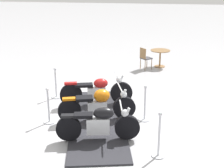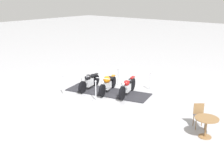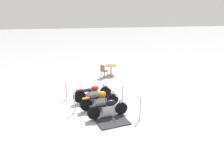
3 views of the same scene
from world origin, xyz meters
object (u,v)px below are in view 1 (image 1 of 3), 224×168
at_px(motorcycle_maroon, 97,91).
at_px(cafe_table, 160,54).
at_px(stanchion_right_mid, 145,109).
at_px(motorcycle_copper, 98,104).
at_px(cafe_chair_near_table, 145,57).
at_px(motorcycle_black, 99,123).
at_px(stanchion_left_mid, 49,111).
at_px(stanchion_right_front, 159,141).
at_px(stanchion_left_rear, 56,88).

bearing_deg(motorcycle_maroon, cafe_table, 53.05).
bearing_deg(cafe_table, stanchion_right_mid, -92.24).
xyz_separation_m(motorcycle_copper, stanchion_right_mid, (1.24, 0.31, -0.19)).
xyz_separation_m(motorcycle_maroon, cafe_chair_near_table, (1.11, 4.26, 0.06)).
distance_m(motorcycle_black, stanchion_left_mid, 1.75).
xyz_separation_m(motorcycle_black, stanchion_right_mid, (0.98, 1.39, -0.16)).
bearing_deg(cafe_chair_near_table, motorcycle_maroon, -145.05).
bearing_deg(stanchion_left_mid, stanchion_right_front, -21.57).
height_order(motorcycle_copper, cafe_chair_near_table, motorcycle_copper).
bearing_deg(stanchion_left_mid, motorcycle_maroon, 53.76).
height_order(motorcycle_black, cafe_chair_near_table, motorcycle_black).
distance_m(stanchion_right_front, stanchion_left_rear, 4.58).
distance_m(motorcycle_black, stanchion_right_mid, 1.71).
height_order(motorcycle_maroon, stanchion_left_rear, motorcycle_maroon).
xyz_separation_m(motorcycle_copper, cafe_table, (1.46, 5.87, 0.07)).
height_order(stanchion_right_front, cafe_chair_near_table, stanchion_right_front).
bearing_deg(stanchion_left_mid, cafe_table, 65.94).
bearing_deg(motorcycle_copper, stanchion_left_rear, 121.18).
xyz_separation_m(motorcycle_black, motorcycle_copper, (-0.26, 1.08, 0.03)).
xyz_separation_m(stanchion_left_rear, stanchion_left_mid, (0.45, -1.82, 0.01)).
distance_m(stanchion_left_mid, cafe_table, 6.79).
distance_m(motorcycle_copper, stanchion_right_mid, 1.29).
height_order(motorcycle_copper, stanchion_left_mid, stanchion_left_mid).
xyz_separation_m(motorcycle_maroon, stanchion_left_rear, (-1.48, 0.42, -0.16)).
distance_m(motorcycle_copper, stanchion_left_rear, 2.32).
height_order(motorcycle_black, motorcycle_copper, motorcycle_copper).
relative_size(stanchion_right_front, stanchion_left_mid, 1.06).
distance_m(motorcycle_copper, motorcycle_maroon, 1.11).
height_order(motorcycle_copper, stanchion_right_mid, stanchion_right_mid).
xyz_separation_m(motorcycle_maroon, cafe_table, (1.74, 4.79, 0.08)).
distance_m(motorcycle_black, stanchion_right_front, 1.50).
bearing_deg(motorcycle_maroon, stanchion_right_mid, -43.73).
bearing_deg(stanchion_right_front, cafe_table, 91.84).
relative_size(stanchion_left_mid, cafe_chair_near_table, 1.07).
relative_size(motorcycle_copper, motorcycle_maroon, 0.95).
distance_m(motorcycle_copper, cafe_chair_near_table, 5.40).
height_order(motorcycle_maroon, stanchion_left_mid, motorcycle_maroon).
xyz_separation_m(stanchion_right_front, stanchion_left_rear, (-3.46, 3.01, -0.05)).
relative_size(stanchion_right_front, cafe_table, 1.25).
distance_m(stanchion_right_front, stanchion_left_mid, 3.23).
bearing_deg(stanchion_left_rear, stanchion_right_front, -41.04).
relative_size(motorcycle_black, stanchion_right_mid, 1.95).
distance_m(stanchion_right_front, stanchion_right_mid, 1.88).
height_order(motorcycle_black, stanchion_right_front, stanchion_right_front).
distance_m(motorcycle_black, cafe_chair_near_table, 6.44).
height_order(motorcycle_black, stanchion_left_mid, stanchion_left_mid).
bearing_deg(cafe_chair_near_table, cafe_table, -0.00).
distance_m(motorcycle_maroon, stanchion_left_rear, 1.55).
bearing_deg(cafe_table, stanchion_left_rear, -126.38).
xyz_separation_m(cafe_table, cafe_chair_near_table, (-0.63, -0.53, -0.02)).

